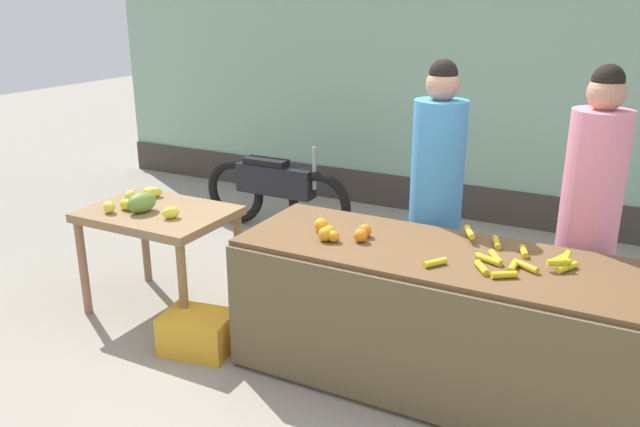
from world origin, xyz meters
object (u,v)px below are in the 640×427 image
(vendor_woman_blue_shirt, at_px, (436,200))
(produce_sack, at_px, (305,259))
(parked_motorcycle, at_px, (275,190))
(vendor_woman_pink_shirt, at_px, (588,221))
(produce_crate, at_px, (198,333))

(vendor_woman_blue_shirt, relative_size, produce_sack, 3.63)
(vendor_woman_blue_shirt, relative_size, parked_motorcycle, 1.14)
(vendor_woman_pink_shirt, bearing_deg, produce_crate, -154.90)
(parked_motorcycle, relative_size, produce_crate, 3.64)
(produce_sack, bearing_deg, produce_crate, -97.88)
(vendor_woman_blue_shirt, bearing_deg, vendor_woman_pink_shirt, -0.72)
(vendor_woman_blue_shirt, relative_size, vendor_woman_pink_shirt, 0.99)
(vendor_woman_pink_shirt, distance_m, produce_sack, 2.11)
(vendor_woman_blue_shirt, bearing_deg, produce_sack, 173.03)
(produce_sack, bearing_deg, vendor_woman_pink_shirt, -4.04)
(produce_sack, bearing_deg, vendor_woman_blue_shirt, -6.97)
(parked_motorcycle, distance_m, produce_sack, 1.39)
(vendor_woman_blue_shirt, relative_size, produce_crate, 4.15)
(vendor_woman_pink_shirt, bearing_deg, parked_motorcycle, 157.78)
(vendor_woman_pink_shirt, height_order, produce_sack, vendor_woman_pink_shirt)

